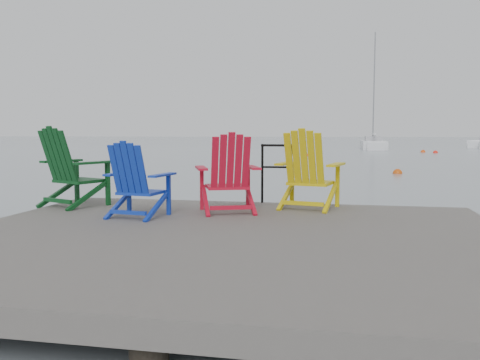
% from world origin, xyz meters
% --- Properties ---
extents(ground, '(400.00, 400.00, 0.00)m').
position_xyz_m(ground, '(0.00, 0.00, 0.00)').
color(ground, slate).
rests_on(ground, ground).
extents(dock, '(6.00, 5.00, 1.40)m').
position_xyz_m(dock, '(0.00, 0.00, 0.35)').
color(dock, '#292624').
rests_on(dock, ground).
extents(handrail, '(0.48, 0.04, 0.90)m').
position_xyz_m(handrail, '(0.25, 2.45, 1.04)').
color(handrail, black).
rests_on(handrail, dock).
extents(chair_green, '(1.09, 1.04, 1.12)m').
position_xyz_m(chair_green, '(-2.64, 1.54, 1.07)').
color(chair_green, '#0A3B16').
rests_on(chair_green, dock).
extents(chair_blue, '(0.82, 0.77, 0.94)m').
position_xyz_m(chair_blue, '(-1.33, 0.80, 0.97)').
color(chair_blue, '#0F2EA5').
rests_on(chair_blue, dock).
extents(chair_red, '(1.00, 0.95, 1.04)m').
position_xyz_m(chair_red, '(-0.27, 1.39, 1.02)').
color(chair_red, '#B70D24').
rests_on(chair_red, dock).
extents(chair_yellow, '(0.99, 0.93, 1.09)m').
position_xyz_m(chair_yellow, '(0.75, 1.96, 1.05)').
color(chair_yellow, gold).
rests_on(chair_yellow, dock).
extents(sailboat_near, '(2.23, 8.47, 11.68)m').
position_xyz_m(sailboat_near, '(4.35, 46.60, 0.36)').
color(sailboat_near, silver).
rests_on(sailboat_near, ground).
extents(buoy_a, '(0.36, 0.36, 0.36)m').
position_xyz_m(buoy_a, '(3.39, 15.19, 0.00)').
color(buoy_a, '#C8490B').
rests_on(buoy_a, ground).
extents(buoy_b, '(0.32, 0.32, 0.32)m').
position_xyz_m(buoy_b, '(-1.10, 29.95, 0.00)').
color(buoy_b, red).
rests_on(buoy_b, ground).
extents(buoy_c, '(0.38, 0.38, 0.38)m').
position_xyz_m(buoy_c, '(8.55, 36.97, 0.00)').
color(buoy_c, red).
rests_on(buoy_c, ground).
extents(buoy_d, '(0.39, 0.39, 0.39)m').
position_xyz_m(buoy_d, '(7.81, 38.19, 0.00)').
color(buoy_d, '#E4470D').
rests_on(buoy_d, ground).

